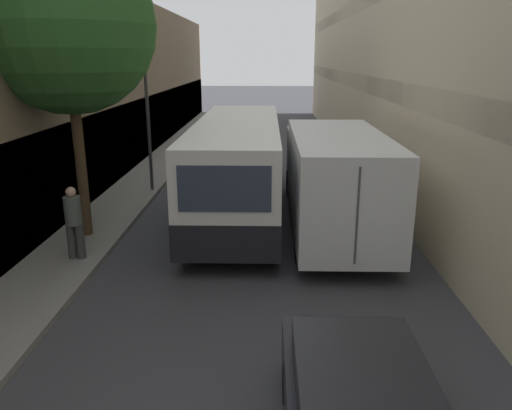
# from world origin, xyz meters

# --- Properties ---
(ground_plane) EXTENTS (150.00, 150.00, 0.00)m
(ground_plane) POSITION_xyz_m (0.00, 15.00, 0.00)
(ground_plane) COLOR #38383D
(sidewalk_left) EXTENTS (1.92, 60.00, 0.15)m
(sidewalk_left) POSITION_xyz_m (-4.74, 15.00, 0.08)
(sidewalk_left) COLOR gray
(sidewalk_left) RESTS_ON ground_plane
(building_left_shopfront) EXTENTS (2.40, 60.00, 7.61)m
(building_left_shopfront) POSITION_xyz_m (-6.80, 15.00, 3.46)
(building_left_shopfront) COLOR #847056
(building_left_shopfront) RESTS_ON ground_plane
(bus) EXTENTS (2.54, 10.25, 3.01)m
(bus) POSITION_xyz_m (-0.64, 14.66, 1.60)
(bus) COLOR silver
(bus) RESTS_ON ground_plane
(box_truck) EXTENTS (2.43, 8.99, 2.94)m
(box_truck) POSITION_xyz_m (2.21, 13.46, 1.60)
(box_truck) COLOR silver
(box_truck) RESTS_ON ground_plane
(panel_van) EXTENTS (1.98, 4.57, 2.03)m
(panel_van) POSITION_xyz_m (-1.58, 27.66, 1.13)
(panel_van) COLOR silver
(panel_van) RESTS_ON ground_plane
(pedestrian) EXTENTS (0.42, 0.40, 1.81)m
(pedestrian) POSITION_xyz_m (-4.38, 10.45, 1.12)
(pedestrian) COLOR #383838
(pedestrian) RESTS_ON sidewalk_left
(street_lamp) EXTENTS (0.36, 0.80, 8.13)m
(street_lamp) POSITION_xyz_m (-4.02, 17.12, 5.64)
(street_lamp) COLOR #38383D
(street_lamp) RESTS_ON sidewalk_left
(street_tree_left) EXTENTS (4.44, 4.44, 7.76)m
(street_tree_left) POSITION_xyz_m (-4.74, 12.17, 5.68)
(street_tree_left) COLOR #4C3823
(street_tree_left) RESTS_ON sidewalk_left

